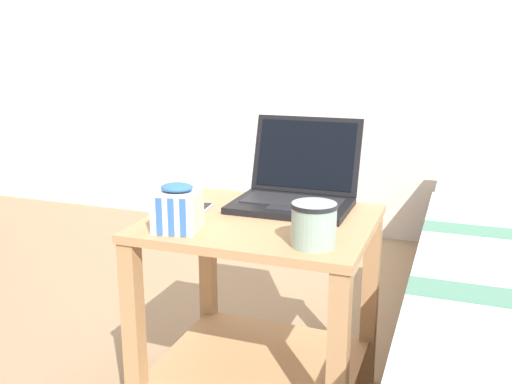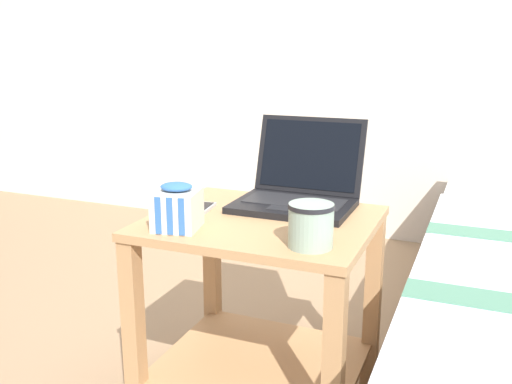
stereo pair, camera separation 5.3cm
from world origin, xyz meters
The scene contains 5 objects.
bedside_table centered at (0.00, 0.00, 0.35)m, with size 0.57×0.50×0.56m.
laptop centered at (0.05, 0.16, 0.60)m, with size 0.32×0.30×0.23m.
mug_front_left centered at (0.18, -0.15, 0.61)m, with size 0.10×0.15×0.10m.
snack_bag centered at (-0.16, -0.16, 0.61)m, with size 0.12×0.13×0.12m.
cell_phone centered at (-0.19, -0.01, 0.56)m, with size 0.09×0.15×0.01m.
Camera 1 is at (0.48, -1.33, 0.99)m, focal length 40.00 mm.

